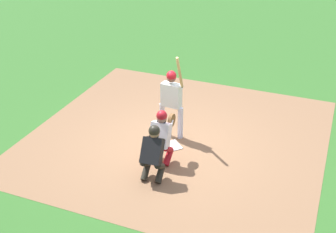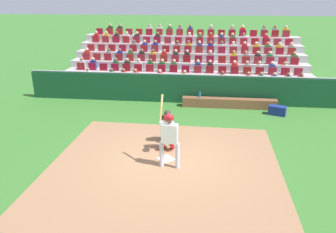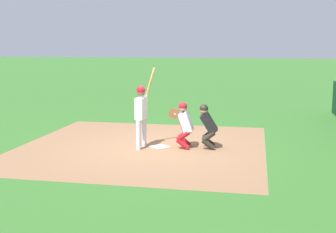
{
  "view_description": "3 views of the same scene",
  "coord_description": "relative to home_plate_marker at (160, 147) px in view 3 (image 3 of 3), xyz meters",
  "views": [
    {
      "loc": [
        3.2,
        -8.52,
        5.74
      ],
      "look_at": [
        0.2,
        -0.7,
        1.21
      ],
      "focal_mm": 47.95,
      "sensor_mm": 36.0,
      "label": 1
    },
    {
      "loc": [
        -1.16,
        9.23,
        4.93
      ],
      "look_at": [
        0.02,
        -0.7,
        1.2
      ],
      "focal_mm": 34.85,
      "sensor_mm": 36.0,
      "label": 2
    },
    {
      "loc": [
        -11.93,
        -2.43,
        2.87
      ],
      "look_at": [
        0.1,
        -0.21,
        0.87
      ],
      "focal_mm": 47.55,
      "sensor_mm": 36.0,
      "label": 3
    }
  ],
  "objects": [
    {
      "name": "home_plate_umpire",
      "position": [
        0.1,
        -1.32,
        0.67
      ],
      "size": [
        0.48,
        0.52,
        1.25
      ],
      "color": "#29251C",
      "rests_on": "ground_plane"
    },
    {
      "name": "home_plate_marker",
      "position": [
        0.0,
        0.0,
        0.0
      ],
      "size": [
        0.62,
        0.62,
        0.02
      ],
      "primitive_type": "cube",
      "rotation": [
        0.0,
        0.0,
        0.79
      ],
      "color": "white",
      "rests_on": "infield_dirt_patch"
    },
    {
      "name": "catcher_crouching",
      "position": [
        0.04,
        -0.67,
        0.71
      ],
      "size": [
        0.47,
        0.72,
        1.31
      ],
      "color": "#AF1620",
      "rests_on": "ground_plane"
    },
    {
      "name": "ground_plane",
      "position": [
        0.0,
        0.0,
        -0.02
      ],
      "size": [
        160.0,
        160.0,
        0.0
      ],
      "primitive_type": "plane",
      "color": "#346B28"
    },
    {
      "name": "infield_dirt_patch",
      "position": [
        0.0,
        0.5,
        -0.01
      ],
      "size": [
        7.14,
        6.93,
        0.01
      ],
      "primitive_type": "cube",
      "rotation": [
        0.0,
        0.0,
        -0.02
      ],
      "color": "#8F6848",
      "rests_on": "ground_plane"
    },
    {
      "name": "batter_at_plate",
      "position": [
        -0.16,
        0.48,
        1.06
      ],
      "size": [
        0.65,
        0.49,
        2.22
      ],
      "color": "silver",
      "rests_on": "ground_plane"
    }
  ]
}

